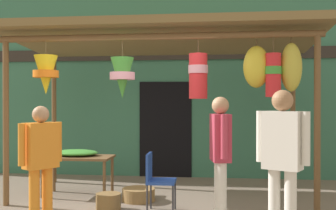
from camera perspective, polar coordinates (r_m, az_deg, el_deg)
The scene contains 11 objects.
ground_plane at distance 6.36m, azimuth -4.89°, elevation -13.93°, with size 30.00×30.00×0.00m, color #756656.
shop_facade at distance 8.86m, azimuth -1.30°, elevation 3.67°, with size 10.22×0.29×4.16m.
market_stall_canopy at distance 6.81m, azimuth -0.43°, elevation 7.91°, with size 5.07×2.37×2.80m.
display_table at distance 7.18m, azimuth -12.30°, elevation -7.54°, with size 1.15×0.60×0.66m.
flower_heap_on_table at distance 7.23m, azimuth -12.48°, elevation -6.43°, with size 0.75×0.53×0.10m.
folding_chair at distance 6.00m, azimuth -1.64°, elevation -9.87°, with size 0.41×0.41×0.84m.
wicker_basket_by_table at distance 6.74m, azimuth -4.08°, elevation -12.22°, with size 0.52×0.52×0.20m, color olive.
wicker_basket_spare at distance 6.25m, azimuth -8.22°, elevation -13.05°, with size 0.36×0.36×0.24m, color brown.
vendor_in_orange at distance 5.40m, azimuth -17.13°, elevation -6.86°, with size 0.41×0.50×1.53m.
customer_foreground at distance 5.41m, azimuth 7.23°, elevation -6.02°, with size 0.29×0.59×1.64m.
shopper_by_bananas at distance 4.69m, azimuth 15.48°, elevation -6.49°, with size 0.53×0.38×1.71m.
Camera 1 is at (1.25, -6.03, 1.58)m, focal length 44.23 mm.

